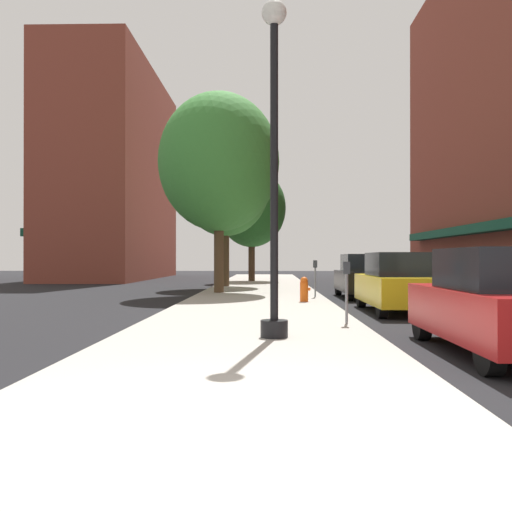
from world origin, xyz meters
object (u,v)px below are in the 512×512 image
at_px(tree_far, 252,208).
at_px(car_black, 364,277).
at_px(lamppost, 274,161).
at_px(tree_mid, 219,162).
at_px(car_yellow, 399,283).
at_px(parking_meter_near, 315,274).
at_px(tree_near, 225,185).
at_px(car_red, 501,303).
at_px(fire_hydrant, 304,289).
at_px(parking_meter_far, 347,284).

xyz_separation_m(tree_far, car_black, (4.67, -13.36, -3.78)).
height_order(lamppost, tree_mid, tree_mid).
bearing_deg(car_yellow, parking_meter_near, 113.78).
height_order(parking_meter_near, tree_mid, tree_mid).
height_order(tree_near, car_black, tree_near).
bearing_deg(car_red, tree_near, 105.65).
height_order(tree_mid, tree_far, tree_mid).
height_order(fire_hydrant, parking_meter_far, parking_meter_far).
relative_size(car_yellow, car_black, 1.00).
bearing_deg(lamppost, car_yellow, 59.10).
distance_m(car_red, car_black, 12.64).
xyz_separation_m(parking_meter_near, car_black, (1.95, 1.25, -0.14)).
bearing_deg(lamppost, car_black, 73.20).
bearing_deg(car_black, lamppost, -108.10).
bearing_deg(parking_meter_far, lamppost, -126.03).
distance_m(fire_hydrant, car_yellow, 3.43).
bearing_deg(car_red, tree_mid, 110.82).
relative_size(car_red, car_black, 1.00).
bearing_deg(car_yellow, fire_hydrant, 136.64).
distance_m(fire_hydrant, tree_far, 17.37).
xyz_separation_m(fire_hydrant, car_black, (2.47, 3.38, 0.29)).
xyz_separation_m(lamppost, parking_meter_far, (1.55, 2.13, -2.25)).
bearing_deg(tree_far, car_black, -70.72).
height_order(parking_meter_near, tree_far, tree_far).
xyz_separation_m(lamppost, tree_mid, (-2.13, 13.04, 2.20)).
bearing_deg(car_black, car_yellow, -91.30).
relative_size(parking_meter_far, tree_near, 0.17).
relative_size(parking_meter_near, parking_meter_far, 1.00).
xyz_separation_m(tree_near, tree_mid, (0.16, -5.31, 0.24)).
distance_m(lamppost, tree_mid, 13.39).
height_order(parking_meter_far, tree_mid, tree_mid).
bearing_deg(tree_near, tree_far, 80.42).
relative_size(tree_near, car_black, 1.78).
distance_m(parking_meter_near, car_yellow, 4.90).
bearing_deg(parking_meter_far, tree_far, 96.81).
relative_size(tree_far, car_yellow, 1.61).
height_order(fire_hydrant, parking_meter_near, parking_meter_near).
distance_m(tree_mid, tree_far, 11.98).
distance_m(fire_hydrant, car_red, 9.59).
bearing_deg(tree_mid, lamppost, -80.71).
bearing_deg(parking_meter_near, fire_hydrant, -103.79).
xyz_separation_m(lamppost, fire_hydrant, (1.03, 8.21, -2.68)).
xyz_separation_m(fire_hydrant, car_red, (2.47, -9.27, 0.29)).
distance_m(fire_hydrant, parking_meter_near, 2.24).
xyz_separation_m(parking_meter_near, tree_far, (-2.72, 14.61, 3.64)).
distance_m(tree_near, car_red, 20.71).
xyz_separation_m(tree_mid, car_red, (5.63, -14.09, -4.59)).
height_order(tree_far, car_red, tree_far).
height_order(parking_meter_far, car_yellow, car_yellow).
bearing_deg(car_yellow, tree_far, 104.07).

